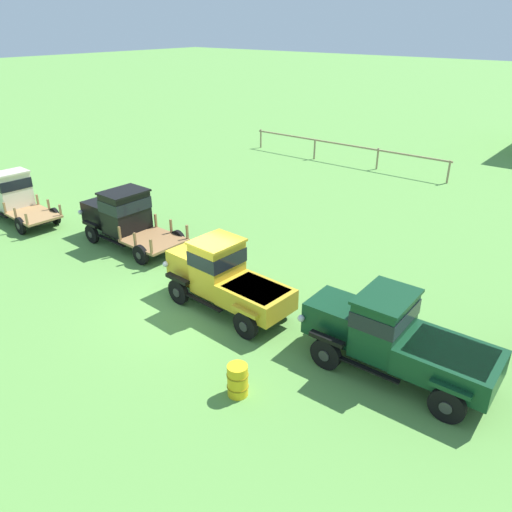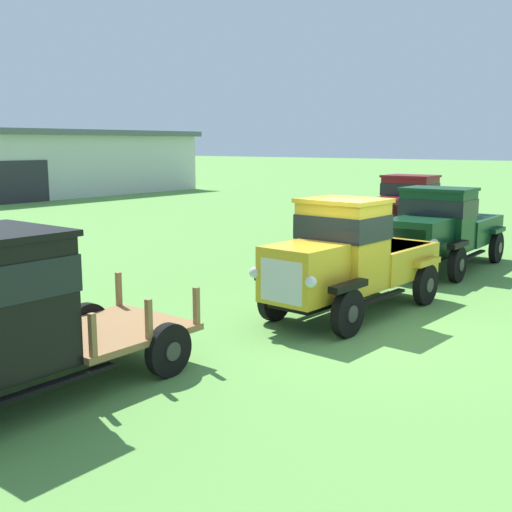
{
  "view_description": "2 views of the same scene",
  "coord_description": "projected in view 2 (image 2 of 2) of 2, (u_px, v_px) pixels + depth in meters",
  "views": [
    {
      "loc": [
        10.47,
        -9.6,
        8.57
      ],
      "look_at": [
        0.52,
        2.8,
        1.0
      ],
      "focal_mm": 35.0,
      "sensor_mm": 36.0,
      "label": 1
    },
    {
      "loc": [
        -10.09,
        -5.35,
        3.36
      ],
      "look_at": [
        0.52,
        2.8,
        1.0
      ],
      "focal_mm": 45.0,
      "sensor_mm": 36.0,
      "label": 2
    }
  ],
  "objects": [
    {
      "name": "vintage_truck_midrow_center",
      "position": [
        349.0,
        257.0,
        12.56
      ],
      "size": [
        4.76,
        2.03,
        2.32
      ],
      "color": "black",
      "rests_on": "ground"
    },
    {
      "name": "vintage_truck_back_of_row",
      "position": [
        413.0,
        204.0,
        23.67
      ],
      "size": [
        5.52,
        2.27,
        2.22
      ],
      "color": "black",
      "rests_on": "ground"
    },
    {
      "name": "vintage_truck_far_side",
      "position": [
        442.0,
        228.0,
        17.22
      ],
      "size": [
        5.17,
        2.24,
        2.21
      ],
      "color": "black",
      "rests_on": "ground"
    },
    {
      "name": "farm_shed",
      "position": [
        31.0,
        163.0,
        41.42
      ],
      "size": [
        22.66,
        9.26,
        4.2
      ],
      "color": "silver",
      "rests_on": "ground"
    },
    {
      "name": "ground_plane",
      "position": [
        360.0,
        330.0,
        11.67
      ],
      "size": [
        240.0,
        240.0,
        0.0
      ],
      "primitive_type": "plane",
      "color": "#5B9342"
    }
  ]
}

